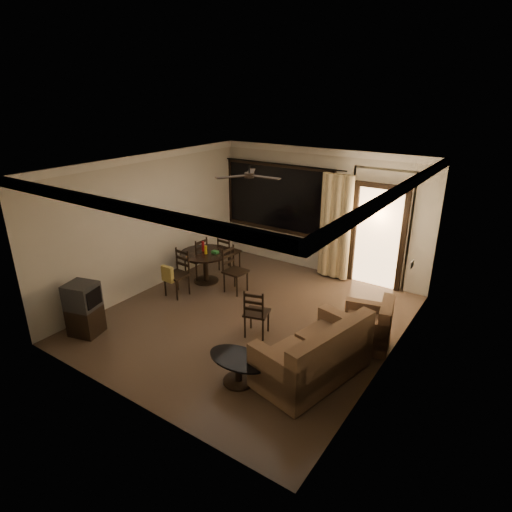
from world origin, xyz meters
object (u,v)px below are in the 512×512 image
Objects in this scene: dining_chair_south at (177,282)px; coffee_table at (239,366)px; dining_chair_east at (235,279)px; dining_table at (205,259)px; dining_chair_north at (229,259)px; dining_chair_west at (197,266)px; armchair at (369,327)px; side_chair at (257,321)px; sofa at (316,357)px; tv_cabinet at (84,309)px.

dining_chair_south is 3.11m from coffee_table.
dining_table is at bearing 89.91° from dining_chair_east.
dining_chair_west is at bearing 68.63° from dining_chair_north.
armchair is 1.00× the size of coffee_table.
dining_chair_east is at bearing 45.70° from dining_chair_south.
dining_chair_west is 1.07× the size of side_chair.
coffee_table is (2.95, -2.44, -0.01)m from dining_chair_west.
armchair is at bearing 9.28° from dining_chair_south.
sofa is at bearing 143.45° from side_chair.
dining_table is 1.14× the size of dining_chair_north.
sofa is (2.69, -1.67, 0.08)m from dining_chair_east.
tv_cabinet reaches higher than armchair.
dining_table is 2.82m from tv_cabinet.
dining_chair_north is 3.99m from armchair.
dining_chair_north is at bearing 87.42° from dining_table.
dining_table is 0.87m from dining_chair_east.
sofa is at bearing 38.60° from coffee_table.
dining_chair_west reaches higher than side_chair.
tv_cabinet is 0.50× the size of sofa.
side_chair is (1.32, -1.16, -0.02)m from dining_chair_east.
dining_chair_north is at bearing 68.71° from tv_cabinet.
dining_chair_east reaches higher than coffee_table.
dining_chair_west is 1.13m from dining_chair_east.
dining_chair_east reaches higher than armchair.
dining_chair_south reaches higher than armchair.
coffee_table is 1.30m from side_chair.
dining_chair_south is at bearing 66.40° from tv_cabinet.
armchair is (3.84, -0.41, -0.21)m from dining_table.
tv_cabinet is (-0.01, -2.84, 0.19)m from dining_chair_west.
armchair is at bearing -171.14° from side_chair.
dining_chair_north is at bearing 149.85° from armchair.
dining_table is 2.48m from side_chair.
side_chair is at bearing 139.57° from dining_chair_north.
dining_chair_south is at bearing 18.64° from dining_chair_west.
armchair is at bearing 165.25° from dining_chair_north.
dining_chair_east is 1.02× the size of coffee_table.
dining_chair_west is 0.82m from dining_chair_north.
dining_chair_east is at bearing 161.08° from sofa.
dining_table is at bearing 85.38° from dining_chair_west.
dining_chair_east is at bearing 51.72° from tv_cabinet.
dining_chair_south is 1.02× the size of armchair.
dining_chair_south is 1.97m from tv_cabinet.
coffee_table is at bearing -27.03° from dining_chair_south.
armchair is 1.05× the size of side_chair.
dining_chair_east is 1.76m from side_chair.
armchair is 1.86m from side_chair.
dining_chair_north is 4.12m from coffee_table.
dining_chair_north is 1.01× the size of tv_cabinet.
side_chair reaches higher than coffee_table.
coffee_table is at bearing -139.60° from dining_chair_east.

